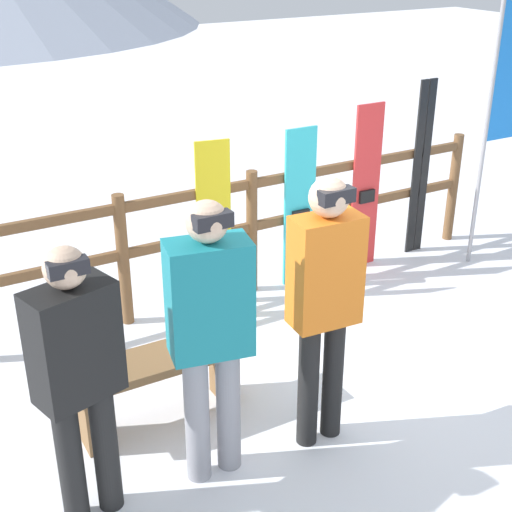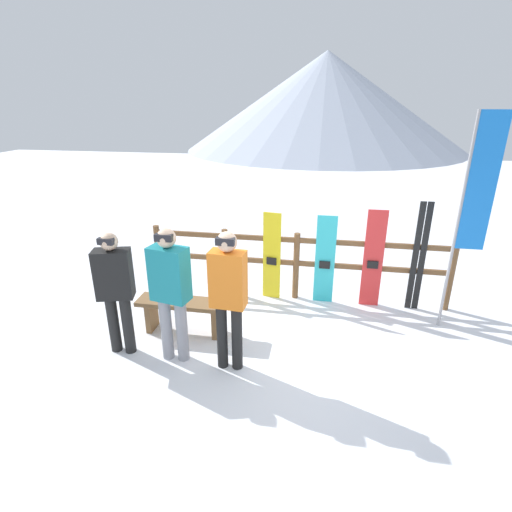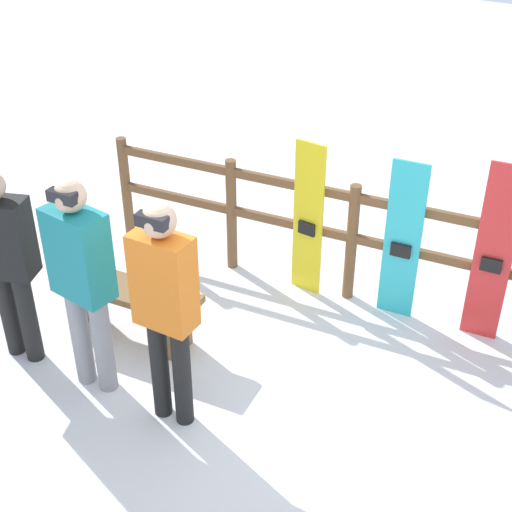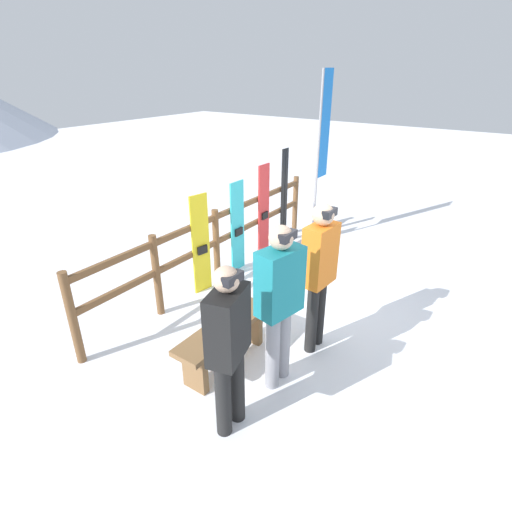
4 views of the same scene
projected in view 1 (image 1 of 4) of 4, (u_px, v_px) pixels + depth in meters
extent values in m
plane|color=white|center=(378.00, 393.00, 5.10)|extent=(40.00, 40.00, 0.00)
cylinder|color=brown|center=(123.00, 261.00, 5.78)|extent=(0.10, 0.10, 1.14)
cylinder|color=brown|center=(252.00, 232.00, 6.31)|extent=(0.10, 0.10, 1.14)
cylinder|color=brown|center=(360.00, 208.00, 6.85)|extent=(0.10, 0.10, 1.14)
cylinder|color=brown|center=(453.00, 188.00, 7.39)|extent=(0.10, 0.10, 1.14)
cube|color=brown|center=(252.00, 226.00, 6.29)|extent=(4.79, 0.05, 0.08)
cube|color=brown|center=(252.00, 184.00, 6.12)|extent=(4.79, 0.05, 0.08)
cube|color=brown|center=(156.00, 361.00, 4.62)|extent=(1.30, 0.36, 0.06)
cube|color=brown|center=(86.00, 415.00, 4.51)|extent=(0.08, 0.29, 0.44)
cube|color=brown|center=(223.00, 372.00, 4.94)|extent=(0.08, 0.29, 0.44)
cylinder|color=black|center=(308.00, 385.00, 4.44)|extent=(0.13, 0.13, 0.86)
cylinder|color=black|center=(333.00, 377.00, 4.53)|extent=(0.13, 0.13, 0.86)
cube|color=orange|center=(326.00, 271.00, 4.16)|extent=(0.43, 0.26, 0.68)
sphere|color=#D8B293|center=(329.00, 197.00, 3.97)|extent=(0.23, 0.23, 0.23)
cube|color=black|center=(337.00, 196.00, 3.90)|extent=(0.21, 0.08, 0.08)
cylinder|color=black|center=(70.00, 461.00, 3.86)|extent=(0.14, 0.14, 0.80)
cylinder|color=black|center=(106.00, 449.00, 3.95)|extent=(0.14, 0.14, 0.80)
cube|color=black|center=(74.00, 343.00, 3.60)|extent=(0.49, 0.35, 0.63)
sphere|color=#D8B293|center=(65.00, 268.00, 3.42)|extent=(0.22, 0.22, 0.22)
cube|color=black|center=(68.00, 268.00, 3.36)|extent=(0.19, 0.08, 0.08)
cylinder|color=gray|center=(197.00, 418.00, 4.15)|extent=(0.15, 0.15, 0.85)
cylinder|color=gray|center=(228.00, 407.00, 4.25)|extent=(0.15, 0.15, 0.85)
cube|color=teal|center=(209.00, 298.00, 3.88)|extent=(0.50, 0.34, 0.67)
sphere|color=#D8B293|center=(207.00, 221.00, 3.69)|extent=(0.23, 0.23, 0.23)
cube|color=black|center=(213.00, 221.00, 3.62)|extent=(0.21, 0.08, 0.08)
cube|color=yellow|center=(214.00, 225.00, 6.02)|extent=(0.30, 0.08, 1.48)
cube|color=black|center=(216.00, 234.00, 6.03)|extent=(0.17, 0.06, 0.12)
cube|color=#2DBFCC|center=(299.00, 208.00, 6.41)|extent=(0.31, 0.03, 1.47)
cube|color=black|center=(301.00, 216.00, 6.41)|extent=(0.17, 0.03, 0.12)
cube|color=red|center=(366.00, 188.00, 6.71)|extent=(0.30, 0.02, 1.59)
cube|color=black|center=(367.00, 196.00, 6.72)|extent=(0.17, 0.03, 0.12)
cube|color=black|center=(417.00, 170.00, 6.96)|extent=(0.09, 0.02, 1.75)
cube|color=black|center=(425.00, 168.00, 7.00)|extent=(0.09, 0.02, 1.75)
cylinder|color=#99999E|center=(489.00, 111.00, 6.48)|extent=(0.04, 0.04, 3.02)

